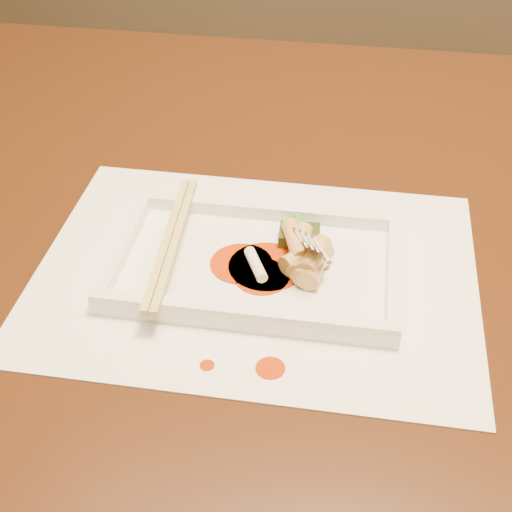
# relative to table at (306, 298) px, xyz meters

# --- Properties ---
(table) EXTENTS (1.40, 0.90, 0.75)m
(table) POSITION_rel_table_xyz_m (0.00, 0.00, 0.00)
(table) COLOR black
(table) RESTS_ON ground
(placemat) EXTENTS (0.40, 0.30, 0.00)m
(placemat) POSITION_rel_table_xyz_m (-0.04, -0.08, 0.10)
(placemat) COLOR white
(placemat) RESTS_ON table
(sauce_splatter_a) EXTENTS (0.02, 0.02, 0.00)m
(sauce_splatter_a) POSITION_rel_table_xyz_m (-0.01, -0.20, 0.10)
(sauce_splatter_a) COLOR #B62F05
(sauce_splatter_a) RESTS_ON placemat
(sauce_splatter_b) EXTENTS (0.01, 0.01, 0.00)m
(sauce_splatter_b) POSITION_rel_table_xyz_m (-0.06, -0.20, 0.10)
(sauce_splatter_b) COLOR #B62F05
(sauce_splatter_b) RESTS_ON placemat
(plate_base) EXTENTS (0.26, 0.16, 0.01)m
(plate_base) POSITION_rel_table_xyz_m (-0.04, -0.08, 0.11)
(plate_base) COLOR white
(plate_base) RESTS_ON placemat
(plate_rim_far) EXTENTS (0.26, 0.01, 0.01)m
(plate_rim_far) POSITION_rel_table_xyz_m (-0.04, -0.01, 0.12)
(plate_rim_far) COLOR white
(plate_rim_far) RESTS_ON plate_base
(plate_rim_near) EXTENTS (0.26, 0.01, 0.01)m
(plate_rim_near) POSITION_rel_table_xyz_m (-0.04, -0.16, 0.12)
(plate_rim_near) COLOR white
(plate_rim_near) RESTS_ON plate_base
(plate_rim_left) EXTENTS (0.01, 0.14, 0.01)m
(plate_rim_left) POSITION_rel_table_xyz_m (-0.17, -0.08, 0.12)
(plate_rim_left) COLOR white
(plate_rim_left) RESTS_ON plate_base
(plate_rim_right) EXTENTS (0.01, 0.14, 0.01)m
(plate_rim_right) POSITION_rel_table_xyz_m (0.08, -0.08, 0.12)
(plate_rim_right) COLOR white
(plate_rim_right) RESTS_ON plate_base
(veg_piece) EXTENTS (0.04, 0.03, 0.01)m
(veg_piece) POSITION_rel_table_xyz_m (-0.01, -0.04, 0.12)
(veg_piece) COLOR black
(veg_piece) RESTS_ON plate_base
(scallion_white) EXTENTS (0.03, 0.04, 0.01)m
(scallion_white) POSITION_rel_table_xyz_m (-0.04, -0.10, 0.12)
(scallion_white) COLOR #EAEACC
(scallion_white) RESTS_ON plate_base
(scallion_green) EXTENTS (0.03, 0.08, 0.01)m
(scallion_green) POSITION_rel_table_xyz_m (-0.00, -0.06, 0.12)
(scallion_green) COLOR #2C9518
(scallion_green) RESTS_ON plate_base
(chopstick_a) EXTENTS (0.02, 0.19, 0.01)m
(chopstick_a) POSITION_rel_table_xyz_m (-0.12, -0.08, 0.13)
(chopstick_a) COLOR tan
(chopstick_a) RESTS_ON plate_rim_near
(chopstick_b) EXTENTS (0.02, 0.19, 0.01)m
(chopstick_b) POSITION_rel_table_xyz_m (-0.12, -0.08, 0.13)
(chopstick_b) COLOR tan
(chopstick_b) RESTS_ON plate_rim_near
(fork) EXTENTS (0.09, 0.10, 0.14)m
(fork) POSITION_rel_table_xyz_m (0.03, -0.06, 0.18)
(fork) COLOR silver
(fork) RESTS_ON plate_base
(sauce_blob_0) EXTENTS (0.05, 0.05, 0.00)m
(sauce_blob_0) POSITION_rel_table_xyz_m (-0.03, -0.10, 0.11)
(sauce_blob_0) COLOR #B62F05
(sauce_blob_0) RESTS_ON plate_base
(sauce_blob_1) EXTENTS (0.06, 0.06, 0.00)m
(sauce_blob_1) POSITION_rel_table_xyz_m (-0.06, -0.08, 0.11)
(sauce_blob_1) COLOR #B62F05
(sauce_blob_1) RESTS_ON plate_base
(sauce_blob_2) EXTENTS (0.07, 0.07, 0.00)m
(sauce_blob_2) POSITION_rel_table_xyz_m (-0.03, -0.09, 0.11)
(sauce_blob_2) COLOR #B62F05
(sauce_blob_2) RESTS_ON plate_base
(rice_cake_0) EXTENTS (0.02, 0.04, 0.02)m
(rice_cake_0) POSITION_rel_table_xyz_m (-0.00, -0.06, 0.12)
(rice_cake_0) COLOR #DAB666
(rice_cake_0) RESTS_ON plate_base
(rice_cake_1) EXTENTS (0.02, 0.04, 0.02)m
(rice_cake_1) POSITION_rel_table_xyz_m (0.01, -0.09, 0.12)
(rice_cake_1) COLOR #DAB666
(rice_cake_1) RESTS_ON plate_base
(rice_cake_2) EXTENTS (0.03, 0.05, 0.02)m
(rice_cake_2) POSITION_rel_table_xyz_m (0.01, -0.08, 0.13)
(rice_cake_2) COLOR #DAB666
(rice_cake_2) RESTS_ON plate_base
(rice_cake_3) EXTENTS (0.05, 0.05, 0.02)m
(rice_cake_3) POSITION_rel_table_xyz_m (0.00, -0.08, 0.12)
(rice_cake_3) COLOR #DAB666
(rice_cake_3) RESTS_ON plate_base
(rice_cake_4) EXTENTS (0.03, 0.05, 0.02)m
(rice_cake_4) POSITION_rel_table_xyz_m (0.00, -0.08, 0.12)
(rice_cake_4) COLOR #DAB666
(rice_cake_4) RESTS_ON plate_base
(rice_cake_5) EXTENTS (0.03, 0.05, 0.02)m
(rice_cake_5) POSITION_rel_table_xyz_m (-0.01, -0.06, 0.13)
(rice_cake_5) COLOR #DAB666
(rice_cake_5) RESTS_ON plate_base
(rice_cake_6) EXTENTS (0.04, 0.05, 0.02)m
(rice_cake_6) POSITION_rel_table_xyz_m (0.01, -0.09, 0.12)
(rice_cake_6) COLOR #DAB666
(rice_cake_6) RESTS_ON plate_base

